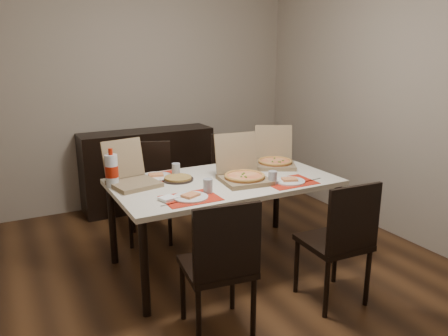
{
  "coord_description": "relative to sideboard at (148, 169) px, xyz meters",
  "views": [
    {
      "loc": [
        -1.5,
        -2.94,
        1.79
      ],
      "look_at": [
        0.11,
        0.11,
        0.85
      ],
      "focal_mm": 35.0,
      "sensor_mm": 36.0,
      "label": 1
    }
  ],
  "objects": [
    {
      "name": "napkin_loose",
      "position": [
        0.16,
        -1.67,
        0.31
      ],
      "size": [
        0.16,
        0.16,
        0.02
      ],
      "primitive_type": "cube",
      "rotation": [
        0.0,
        0.0,
        0.66
      ],
      "color": "white",
      "rests_on": "dining_table"
    },
    {
      "name": "dining_table",
      "position": [
        0.11,
        -1.67,
        0.23
      ],
      "size": [
        1.8,
        1.0,
        0.75
      ],
      "color": "beige",
      "rests_on": "ground"
    },
    {
      "name": "pizza_box_right",
      "position": [
        0.74,
        -1.49,
        0.36
      ],
      "size": [
        0.49,
        0.5,
        0.35
      ],
      "color": "#7B6547",
      "rests_on": "dining_table"
    },
    {
      "name": "faina_plate",
      "position": [
        -0.23,
        -1.51,
        0.31
      ],
      "size": [
        0.26,
        0.26,
        0.03
      ],
      "color": "black",
      "rests_on": "dining_table"
    },
    {
      "name": "setting_far_right",
      "position": [
        0.52,
        -1.33,
        0.32
      ],
      "size": [
        0.52,
        0.3,
        0.11
      ],
      "color": "red",
      "rests_on": "dining_table"
    },
    {
      "name": "chair_far_left",
      "position": [
        -0.26,
        -0.84,
        0.06
      ],
      "size": [
        0.54,
        0.54,
        0.93
      ],
      "color": "black",
      "rests_on": "ground"
    },
    {
      "name": "room_walls",
      "position": [
        0.0,
        -1.35,
        1.28
      ],
      "size": [
        3.84,
        4.02,
        2.62
      ],
      "color": "gray",
      "rests_on": "ground"
    },
    {
      "name": "sideboard",
      "position": [
        0.0,
        0.0,
        0.0
      ],
      "size": [
        1.5,
        0.4,
        0.9
      ],
      "primitive_type": "cube",
      "color": "black",
      "rests_on": "ground"
    },
    {
      "name": "dip_bowl",
      "position": [
        0.28,
        -1.5,
        0.32
      ],
      "size": [
        0.15,
        0.15,
        0.03
      ],
      "primitive_type": "imported",
      "rotation": [
        0.0,
        0.0,
        0.09
      ],
      "color": "white",
      "rests_on": "dining_table"
    },
    {
      "name": "setting_near_left",
      "position": [
        -0.3,
        -1.96,
        0.32
      ],
      "size": [
        0.45,
        0.3,
        0.11
      ],
      "color": "red",
      "rests_on": "dining_table"
    },
    {
      "name": "pizza_box_center",
      "position": [
        0.23,
        -1.78,
        0.36
      ],
      "size": [
        0.41,
        0.45,
        0.37
      ],
      "color": "#7B6547",
      "rests_on": "dining_table"
    },
    {
      "name": "chair_near_left",
      "position": [
        -0.37,
        -2.55,
        0.06
      ],
      "size": [
        0.47,
        0.47,
        0.93
      ],
      "color": "black",
      "rests_on": "ground"
    },
    {
      "name": "pizza_box_left",
      "position": [
        -0.6,
        -1.45,
        0.36
      ],
      "size": [
        0.41,
        0.44,
        0.34
      ],
      "color": "#7B6547",
      "rests_on": "dining_table"
    },
    {
      "name": "setting_near_right",
      "position": [
        0.51,
        -1.98,
        0.32
      ],
      "size": [
        0.49,
        0.3,
        0.11
      ],
      "color": "red",
      "rests_on": "dining_table"
    },
    {
      "name": "chair_far_right",
      "position": [
        0.64,
        -0.86,
        0.06
      ],
      "size": [
        0.55,
        0.55,
        0.93
      ],
      "color": "black",
      "rests_on": "ground"
    },
    {
      "name": "soda_bottle",
      "position": [
        -0.75,
        -1.43,
        0.43
      ],
      "size": [
        0.1,
        0.1,
        0.31
      ],
      "color": "silver",
      "rests_on": "dining_table"
    },
    {
      "name": "setting_far_left",
      "position": [
        -0.34,
        -1.36,
        0.32
      ],
      "size": [
        0.43,
        0.3,
        0.11
      ],
      "color": "red",
      "rests_on": "dining_table"
    },
    {
      "name": "chair_near_right",
      "position": [
        0.54,
        -2.61,
        0.06
      ],
      "size": [
        0.44,
        0.44,
        0.93
      ],
      "color": "black",
      "rests_on": "ground"
    },
    {
      "name": "ground",
      "position": [
        0.0,
        -1.78,
        -0.46
      ],
      "size": [
        3.8,
        4.0,
        0.02
      ],
      "primitive_type": "cube",
      "color": "#482B16",
      "rests_on": "ground"
    }
  ]
}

